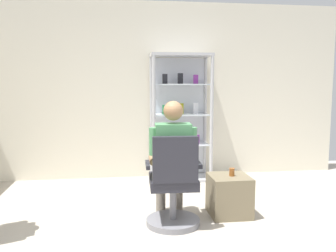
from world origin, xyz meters
TOP-DOWN VIEW (x-y plane):
  - back_wall at (0.00, 3.00)m, footprint 6.00×0.10m
  - display_cabinet_main at (0.40, 2.76)m, footprint 0.90×0.45m
  - office_chair at (0.02, 0.93)m, footprint 0.57×0.56m
  - seated_shopkeeper at (0.03, 1.09)m, footprint 0.50×0.58m
  - storage_crate at (0.68, 1.17)m, footprint 0.43×0.44m
  - tea_glass at (0.71, 1.16)m, footprint 0.06×0.06m

SIDE VIEW (x-z plane):
  - storage_crate at x=0.68m, z-range 0.00..0.45m
  - office_chair at x=0.02m, z-range -0.09..0.87m
  - tea_glass at x=0.71m, z-range 0.45..0.54m
  - seated_shopkeeper at x=0.03m, z-range 0.07..1.36m
  - display_cabinet_main at x=0.40m, z-range 0.01..1.91m
  - back_wall at x=0.00m, z-range 0.00..2.70m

